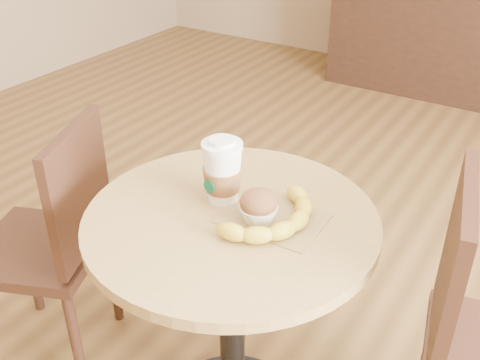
{
  "coord_description": "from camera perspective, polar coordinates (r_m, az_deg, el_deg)",
  "views": [
    {
      "loc": [
        0.52,
        -0.88,
        1.52
      ],
      "look_at": [
        -0.1,
        0.1,
        0.83
      ],
      "focal_mm": 42.0,
      "sensor_mm": 36.0,
      "label": 1
    }
  ],
  "objects": [
    {
      "name": "muffin",
      "position": [
        1.32,
        1.9,
        -2.74
      ],
      "size": [
        0.09,
        0.09,
        0.08
      ],
      "color": "white",
      "rests_on": "kraft_bag"
    },
    {
      "name": "coffee_cup",
      "position": [
        1.39,
        -1.79,
        0.71
      ],
      "size": [
        0.1,
        0.1,
        0.17
      ],
      "rotation": [
        0.0,
        0.0,
        -0.14
      ],
      "color": "white",
      "rests_on": "cafe_table"
    },
    {
      "name": "kraft_bag",
      "position": [
        1.35,
        3.38,
        -3.88
      ],
      "size": [
        0.24,
        0.19,
        0.0
      ],
      "primitive_type": "cube",
      "rotation": [
        0.0,
        0.0,
        0.03
      ],
      "color": "olive",
      "rests_on": "cafe_table"
    },
    {
      "name": "cafe_table",
      "position": [
        1.49,
        -0.84,
        -10.31
      ],
      "size": [
        0.72,
        0.72,
        0.75
      ],
      "color": "black",
      "rests_on": "ground"
    },
    {
      "name": "banana",
      "position": [
        1.32,
        3.7,
        -3.66
      ],
      "size": [
        0.27,
        0.34,
        0.04
      ],
      "primitive_type": null,
      "rotation": [
        0.0,
        0.0,
        -0.32
      ],
      "color": "gold",
      "rests_on": "kraft_bag"
    },
    {
      "name": "chair_left",
      "position": [
        1.85,
        -18.32,
        -5.7
      ],
      "size": [
        0.49,
        0.49,
        0.85
      ],
      "rotation": [
        0.0,
        0.0,
        -1.18
      ],
      "color": "#361D12",
      "rests_on": "ground"
    }
  ]
}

